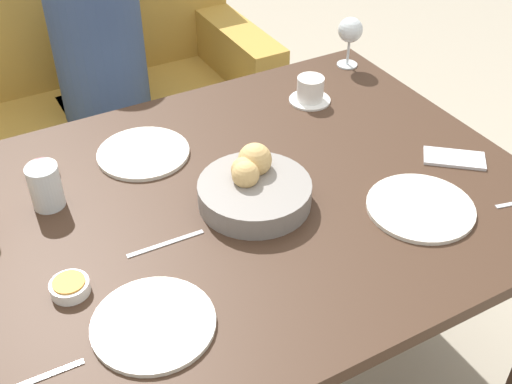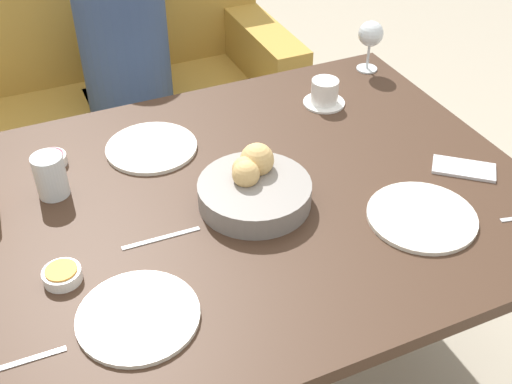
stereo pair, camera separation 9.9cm
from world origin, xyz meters
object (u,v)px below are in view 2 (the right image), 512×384
at_px(plate_near_right, 422,217).
at_px(plate_near_left, 138,316).
at_px(cell_phone, 464,168).
at_px(water_tumbler, 50,176).
at_px(jam_bowl_honey, 62,275).
at_px(jam_bowl_berry, 51,160).
at_px(bread_basket, 255,187).
at_px(spoon_coffee, 29,360).
at_px(couch, 86,122).
at_px(coffee_cup, 325,93).
at_px(knife_silver, 161,238).
at_px(plate_far_center, 152,148).
at_px(wine_glass, 371,35).
at_px(seated_person, 129,77).

bearing_deg(plate_near_right, plate_near_left, -178.02).
relative_size(plate_near_right, cell_phone, 1.50).
distance_m(water_tumbler, jam_bowl_honey, 0.29).
distance_m(jam_bowl_berry, cell_phone, 1.02).
bearing_deg(bread_basket, cell_phone, -11.00).
bearing_deg(jam_bowl_honey, spoon_coffee, -118.20).
height_order(couch, spoon_coffee, couch).
relative_size(water_tumbler, cell_phone, 0.64).
relative_size(coffee_cup, knife_silver, 0.69).
height_order(plate_near_left, water_tumbler, water_tumbler).
distance_m(couch, jam_bowl_berry, 0.95).
height_order(bread_basket, jam_bowl_honey, bread_basket).
distance_m(knife_silver, cell_phone, 0.75).
bearing_deg(water_tumbler, coffee_cup, 7.90).
bearing_deg(plate_near_right, spoon_coffee, -177.51).
bearing_deg(plate_far_center, knife_silver, -103.37).
relative_size(bread_basket, jam_bowl_honey, 3.35).
height_order(bread_basket, coffee_cup, bread_basket).
relative_size(plate_near_left, wine_glass, 1.49).
relative_size(seated_person, plate_near_right, 5.18).
bearing_deg(plate_far_center, water_tumbler, -161.85).
height_order(jam_bowl_berry, cell_phone, jam_bowl_berry).
distance_m(seated_person, spoon_coffee, 1.37).
bearing_deg(plate_near_left, coffee_cup, 38.33).
bearing_deg(couch, cell_phone, -60.46).
bearing_deg(cell_phone, bread_basket, 169.00).
relative_size(plate_near_left, spoon_coffee, 1.80).
bearing_deg(plate_near_right, plate_far_center, 132.73).
xyz_separation_m(plate_far_center, coffee_cup, (0.51, 0.02, 0.03)).
distance_m(bread_basket, spoon_coffee, 0.60).
bearing_deg(wine_glass, couch, 137.47).
xyz_separation_m(seated_person, spoon_coffee, (-0.50, -1.26, 0.17)).
distance_m(bread_basket, knife_silver, 0.24).
height_order(plate_near_right, wine_glass, wine_glass).
bearing_deg(seated_person, bread_basket, -87.49).
distance_m(bread_basket, plate_far_center, 0.34).
bearing_deg(knife_silver, wine_glass, 30.87).
relative_size(bread_basket, knife_silver, 1.50).
distance_m(seated_person, cell_phone, 1.26).
distance_m(plate_far_center, spoon_coffee, 0.67).
relative_size(seated_person, water_tumbler, 12.08).
xyz_separation_m(water_tumbler, jam_bowl_berry, (0.02, 0.12, -0.04)).
relative_size(jam_bowl_berry, knife_silver, 0.45).
bearing_deg(coffee_cup, bread_basket, -138.07).
relative_size(seated_person, spoon_coffee, 9.81).
bearing_deg(coffee_cup, water_tumbler, -172.10).
xyz_separation_m(bread_basket, plate_near_right, (0.31, -0.21, -0.03)).
bearing_deg(plate_far_center, plate_near_right, -47.27).
bearing_deg(seated_person, knife_silver, -100.38).
xyz_separation_m(coffee_cup, knife_silver, (-0.59, -0.36, -0.03)).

